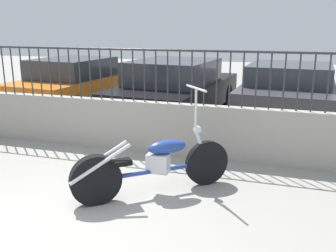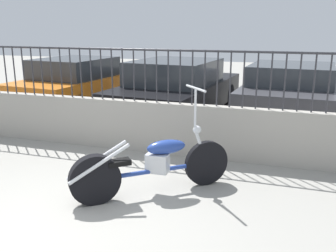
{
  "view_description": "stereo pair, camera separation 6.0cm",
  "coord_description": "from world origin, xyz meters",
  "px_view_note": "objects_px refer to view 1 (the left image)",
  "views": [
    {
      "loc": [
        2.41,
        -2.85,
        2.08
      ],
      "look_at": [
        0.86,
        2.08,
        0.7
      ],
      "focal_mm": 40.0,
      "sensor_mm": 36.0,
      "label": 1
    },
    {
      "loc": [
        2.46,
        -2.83,
        2.08
      ],
      "look_at": [
        0.86,
        2.08,
        0.7
      ],
      "focal_mm": 40.0,
      "sensor_mm": 36.0,
      "label": 2
    }
  ],
  "objects_px": {
    "motorcycle_blue": "(147,166)",
    "car_orange": "(77,84)",
    "car_dark_grey": "(289,92)",
    "car_black": "(176,89)"
  },
  "relations": [
    {
      "from": "car_orange",
      "to": "car_black",
      "type": "height_order",
      "value": "car_black"
    },
    {
      "from": "car_orange",
      "to": "car_dark_grey",
      "type": "distance_m",
      "value": 5.19
    },
    {
      "from": "car_black",
      "to": "car_dark_grey",
      "type": "height_order",
      "value": "car_black"
    },
    {
      "from": "car_orange",
      "to": "car_black",
      "type": "relative_size",
      "value": 0.91
    },
    {
      "from": "motorcycle_blue",
      "to": "car_black",
      "type": "distance_m",
      "value": 4.26
    },
    {
      "from": "car_dark_grey",
      "to": "car_black",
      "type": "bearing_deg",
      "value": 104.58
    },
    {
      "from": "car_orange",
      "to": "car_black",
      "type": "bearing_deg",
      "value": -86.24
    },
    {
      "from": "motorcycle_blue",
      "to": "car_orange",
      "type": "distance_m",
      "value": 5.51
    },
    {
      "from": "motorcycle_blue",
      "to": "car_orange",
      "type": "xyz_separation_m",
      "value": [
        -3.5,
        4.25,
        0.28
      ]
    },
    {
      "from": "car_orange",
      "to": "car_black",
      "type": "distance_m",
      "value": 2.66
    }
  ]
}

